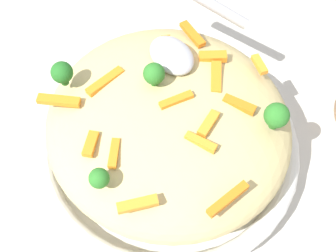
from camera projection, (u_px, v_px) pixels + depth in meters
ground_plane at (168, 157)px, 0.51m from camera, size 2.40×2.40×0.00m
serving_bowl at (168, 148)px, 0.49m from camera, size 0.29×0.29×0.04m
pasta_mound at (168, 122)px, 0.45m from camera, size 0.26×0.25×0.08m
carrot_piece_0 at (197, 144)px, 0.39m from camera, size 0.03×0.02×0.01m
carrot_piece_1 at (208, 124)px, 0.40m from camera, size 0.02×0.03×0.01m
carrot_piece_2 at (176, 100)px, 0.41m from camera, size 0.01×0.03×0.01m
carrot_piece_3 at (217, 78)px, 0.43m from camera, size 0.04×0.03×0.01m
carrot_piece_4 at (259, 64)px, 0.44m from camera, size 0.03×0.01×0.01m
carrot_piece_5 at (89, 142)px, 0.39m from camera, size 0.02×0.02×0.01m
carrot_piece_6 at (192, 34)px, 0.47m from camera, size 0.04×0.01×0.01m
carrot_piece_7 at (239, 105)px, 0.42m from camera, size 0.03×0.02×0.01m
carrot_piece_8 at (114, 153)px, 0.39m from camera, size 0.03×0.02×0.01m
carrot_piece_9 at (228, 199)px, 0.36m from camera, size 0.01×0.04×0.01m
carrot_piece_10 at (213, 57)px, 0.45m from camera, size 0.02×0.03×0.01m
carrot_piece_11 at (59, 100)px, 0.42m from camera, size 0.03×0.04×0.01m
carrot_piece_12 at (138, 204)px, 0.36m from camera, size 0.02×0.04×0.01m
carrot_piece_13 at (168, 48)px, 0.46m from camera, size 0.03×0.02×0.01m
carrot_piece_14 at (105, 81)px, 0.43m from camera, size 0.02×0.04×0.01m
broccoli_floret_0 at (62, 73)px, 0.42m from camera, size 0.02×0.02×0.03m
broccoli_floret_1 at (277, 116)px, 0.39m from camera, size 0.02×0.02×0.03m
broccoli_floret_2 at (99, 178)px, 0.36m from camera, size 0.02×0.02×0.02m
broccoli_floret_3 at (152, 75)px, 0.41m from camera, size 0.02×0.02×0.03m
serving_spoon at (178, 34)px, 0.44m from camera, size 0.12×0.12×0.07m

